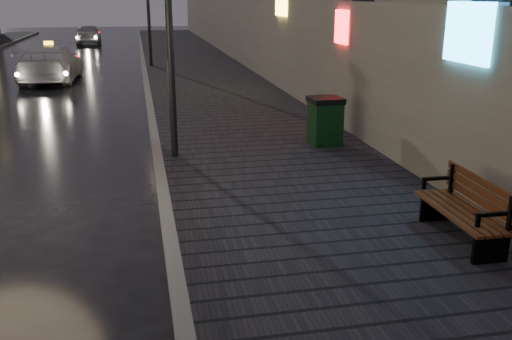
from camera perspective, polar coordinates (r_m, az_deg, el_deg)
The scene contains 7 objects.
ground at distance 6.52m, azimuth -21.20°, elevation -15.09°, with size 120.00×120.00×0.00m, color black.
sidewalk at distance 26.80m, azimuth -5.90°, elevation 10.05°, with size 4.60×58.00×0.15m, color black.
curb at distance 26.66m, azimuth -11.11°, elevation 9.78°, with size 0.20×58.00×0.15m, color slate.
bench at distance 8.19m, azimuth 20.37°, elevation -3.67°, with size 0.63×1.73×0.88m.
trash_bin at distance 12.75m, azimuth 6.90°, elevation 4.95°, with size 0.72×0.72×1.05m.
taxi_mid at distance 24.56m, azimuth -19.85°, elevation 10.01°, with size 2.02×4.98×1.44m, color white.
car_far at distance 42.39m, azimuth -16.40°, elevation 12.89°, with size 1.63×4.05×1.38m, color #9C9DA4.
Camera 1 is at (1.19, -5.46, 3.35)m, focal length 40.00 mm.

